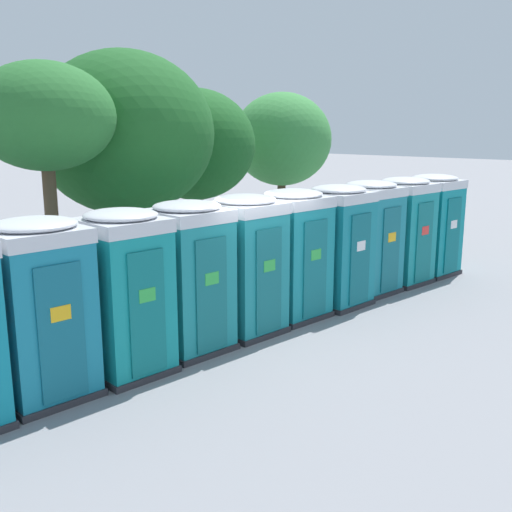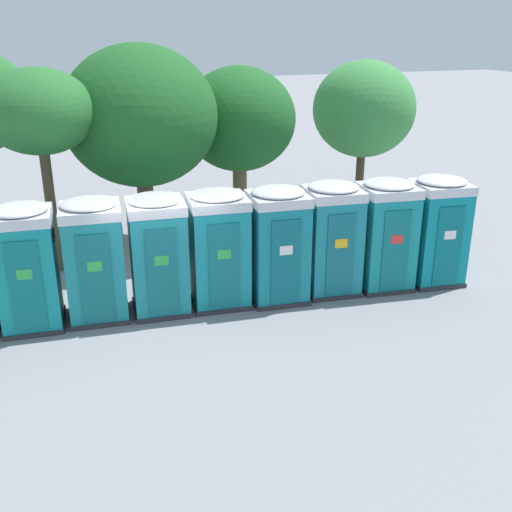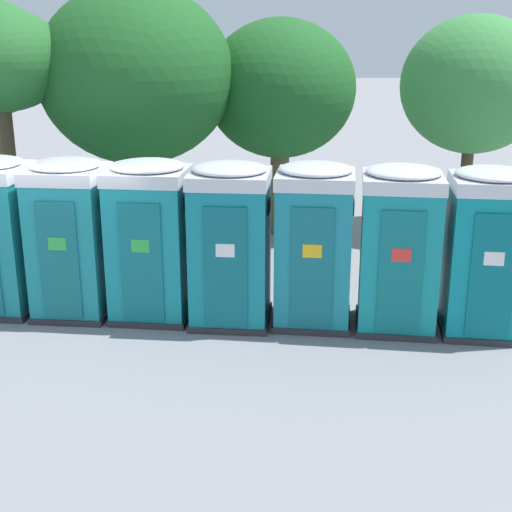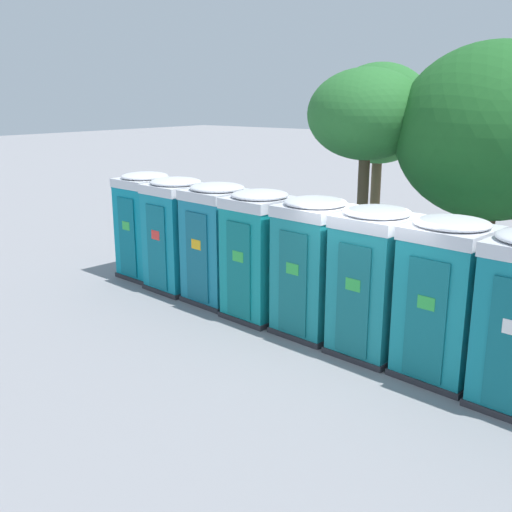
{
  "view_description": "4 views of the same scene",
  "coord_description": "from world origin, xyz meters",
  "px_view_note": "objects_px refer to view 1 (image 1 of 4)",
  "views": [
    {
      "loc": [
        -7.99,
        -7.14,
        3.74
      ],
      "look_at": [
        0.22,
        -0.29,
        1.39
      ],
      "focal_mm": 42.0,
      "sensor_mm": 36.0,
      "label": 1
    },
    {
      "loc": [
        -2.24,
        -11.84,
        5.68
      ],
      "look_at": [
        2.06,
        -0.49,
        1.03
      ],
      "focal_mm": 42.0,
      "sensor_mm": 36.0,
      "label": 2
    },
    {
      "loc": [
        2.91,
        -11.13,
        4.42
      ],
      "look_at": [
        2.92,
        -0.58,
        1.07
      ],
      "focal_mm": 50.0,
      "sensor_mm": 36.0,
      "label": 3
    },
    {
      "loc": [
        4.32,
        -8.96,
        4.26
      ],
      "look_at": [
        -2.74,
        0.02,
        1.21
      ],
      "focal_mm": 42.0,
      "sensor_mm": 36.0,
      "label": 4
    }
  ],
  "objects_px": {
    "portapotty_4": "(189,276)",
    "portapotty_6": "(293,253)",
    "portapotty_7": "(338,245)",
    "portapotty_8": "(370,237)",
    "street_tree_0": "(125,134)",
    "portapotty_5": "(246,264)",
    "street_tree_2": "(195,146)",
    "portapotty_2": "(41,309)",
    "street_tree_1": "(44,118)",
    "portapotty_10": "(432,224)",
    "street_tree_3": "(282,140)",
    "portapotty_9": "(403,230)",
    "portapotty_3": "(125,292)"
  },
  "relations": [
    {
      "from": "portapotty_7",
      "to": "portapotty_6",
      "type": "bearing_deg",
      "value": 169.83
    },
    {
      "from": "portapotty_4",
      "to": "street_tree_0",
      "type": "bearing_deg",
      "value": 64.84
    },
    {
      "from": "portapotty_10",
      "to": "street_tree_1",
      "type": "relative_size",
      "value": 0.52
    },
    {
      "from": "portapotty_2",
      "to": "portapotty_4",
      "type": "distance_m",
      "value": 2.57
    },
    {
      "from": "street_tree_0",
      "to": "street_tree_3",
      "type": "height_order",
      "value": "street_tree_0"
    },
    {
      "from": "portapotty_9",
      "to": "street_tree_3",
      "type": "xyz_separation_m",
      "value": [
        2.6,
        5.66,
        1.99
      ]
    },
    {
      "from": "portapotty_5",
      "to": "portapotty_9",
      "type": "height_order",
      "value": "same"
    },
    {
      "from": "portapotty_8",
      "to": "street_tree_1",
      "type": "bearing_deg",
      "value": 148.79
    },
    {
      "from": "portapotty_5",
      "to": "portapotty_2",
      "type": "bearing_deg",
      "value": 173.95
    },
    {
      "from": "portapotty_7",
      "to": "street_tree_1",
      "type": "distance_m",
      "value": 6.21
    },
    {
      "from": "portapotty_2",
      "to": "portapotty_10",
      "type": "relative_size",
      "value": 1.0
    },
    {
      "from": "portapotty_7",
      "to": "street_tree_3",
      "type": "height_order",
      "value": "street_tree_3"
    },
    {
      "from": "portapotty_4",
      "to": "portapotty_10",
      "type": "height_order",
      "value": "same"
    },
    {
      "from": "street_tree_2",
      "to": "portapotty_4",
      "type": "bearing_deg",
      "value": -135.7
    },
    {
      "from": "portapotty_5",
      "to": "street_tree_2",
      "type": "distance_m",
      "value": 6.21
    },
    {
      "from": "portapotty_4",
      "to": "street_tree_2",
      "type": "xyz_separation_m",
      "value": [
        4.74,
        4.63,
        1.92
      ]
    },
    {
      "from": "street_tree_1",
      "to": "portapotty_6",
      "type": "bearing_deg",
      "value": -45.25
    },
    {
      "from": "portapotty_2",
      "to": "portapotty_4",
      "type": "height_order",
      "value": "same"
    },
    {
      "from": "portapotty_2",
      "to": "street_tree_1",
      "type": "distance_m",
      "value": 4.2
    },
    {
      "from": "portapotty_8",
      "to": "portapotty_4",
      "type": "bearing_deg",
      "value": 174.18
    },
    {
      "from": "portapotty_8",
      "to": "street_tree_0",
      "type": "distance_m",
      "value": 5.91
    },
    {
      "from": "portapotty_9",
      "to": "street_tree_2",
      "type": "bearing_deg",
      "value": 107.02
    },
    {
      "from": "portapotty_4",
      "to": "portapotty_5",
      "type": "distance_m",
      "value": 1.28
    },
    {
      "from": "portapotty_3",
      "to": "portapotty_4",
      "type": "distance_m",
      "value": 1.29
    },
    {
      "from": "portapotty_2",
      "to": "portapotty_8",
      "type": "xyz_separation_m",
      "value": [
        7.66,
        -0.78,
        0.0
      ]
    },
    {
      "from": "portapotty_9",
      "to": "street_tree_3",
      "type": "height_order",
      "value": "street_tree_3"
    },
    {
      "from": "portapotty_2",
      "to": "street_tree_3",
      "type": "relative_size",
      "value": 0.53
    },
    {
      "from": "portapotty_4",
      "to": "portapotty_7",
      "type": "bearing_deg",
      "value": -7.29
    },
    {
      "from": "portapotty_3",
      "to": "portapotty_6",
      "type": "bearing_deg",
      "value": -4.69
    },
    {
      "from": "portapotty_5",
      "to": "street_tree_1",
      "type": "height_order",
      "value": "street_tree_1"
    },
    {
      "from": "portapotty_6",
      "to": "street_tree_1",
      "type": "relative_size",
      "value": 0.52
    },
    {
      "from": "portapotty_7",
      "to": "street_tree_3",
      "type": "distance_m",
      "value": 7.75
    },
    {
      "from": "portapotty_7",
      "to": "portapotty_9",
      "type": "bearing_deg",
      "value": -5.14
    },
    {
      "from": "portapotty_4",
      "to": "portapotty_9",
      "type": "bearing_deg",
      "value": -6.43
    },
    {
      "from": "portapotty_7",
      "to": "portapotty_10",
      "type": "bearing_deg",
      "value": -5.91
    },
    {
      "from": "portapotty_7",
      "to": "portapotty_8",
      "type": "bearing_deg",
      "value": -1.4
    },
    {
      "from": "portapotty_3",
      "to": "street_tree_1",
      "type": "relative_size",
      "value": 0.52
    },
    {
      "from": "portapotty_6",
      "to": "street_tree_2",
      "type": "height_order",
      "value": "street_tree_2"
    },
    {
      "from": "portapotty_4",
      "to": "portapotty_6",
      "type": "bearing_deg",
      "value": -5.85
    },
    {
      "from": "portapotty_10",
      "to": "street_tree_0",
      "type": "bearing_deg",
      "value": 141.3
    },
    {
      "from": "portapotty_8",
      "to": "portapotty_2",
      "type": "bearing_deg",
      "value": 174.22
    },
    {
      "from": "portapotty_9",
      "to": "street_tree_1",
      "type": "distance_m",
      "value": 8.34
    },
    {
      "from": "portapotty_8",
      "to": "street_tree_3",
      "type": "height_order",
      "value": "street_tree_3"
    },
    {
      "from": "portapotty_3",
      "to": "portapotty_10",
      "type": "height_order",
      "value": "same"
    },
    {
      "from": "portapotty_6",
      "to": "street_tree_1",
      "type": "distance_m",
      "value": 5.22
    },
    {
      "from": "portapotty_3",
      "to": "portapotty_5",
      "type": "xyz_separation_m",
      "value": [
        2.56,
        -0.2,
        -0.0
      ]
    },
    {
      "from": "portapotty_4",
      "to": "portapotty_9",
      "type": "xyz_separation_m",
      "value": [
        6.38,
        -0.72,
        0.0
      ]
    },
    {
      "from": "street_tree_1",
      "to": "street_tree_3",
      "type": "distance_m",
      "value": 9.85
    },
    {
      "from": "street_tree_2",
      "to": "street_tree_3",
      "type": "distance_m",
      "value": 4.25
    },
    {
      "from": "street_tree_0",
      "to": "portapotty_2",
      "type": "bearing_deg",
      "value": -140.71
    }
  ]
}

